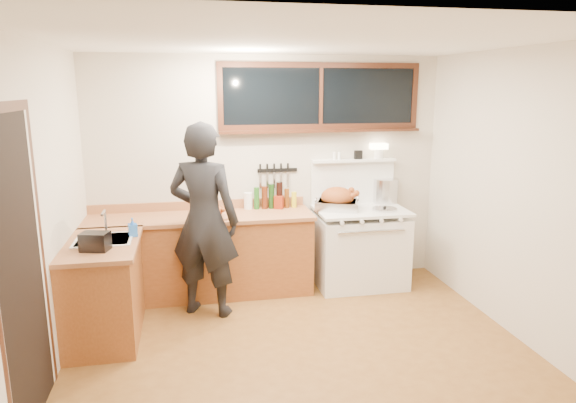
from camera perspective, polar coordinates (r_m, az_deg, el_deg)
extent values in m
cube|color=brown|center=(4.67, 1.47, -16.37)|extent=(4.00, 3.50, 0.02)
cube|color=beige|center=(5.91, -2.21, 3.33)|extent=(4.00, 0.05, 2.60)
cube|color=beige|center=(2.57, 10.40, -9.42)|extent=(4.00, 0.05, 2.60)
cube|color=beige|center=(4.25, -26.15, -1.68)|extent=(0.05, 3.50, 2.60)
cube|color=beige|center=(5.04, 24.67, 0.54)|extent=(0.05, 3.50, 2.60)
cube|color=white|center=(4.10, 1.69, 17.80)|extent=(4.00, 3.50, 0.05)
cube|color=brown|center=(5.73, -9.59, -6.10)|extent=(2.40, 0.60, 0.86)
cube|color=#9F643F|center=(5.60, -9.75, -1.77)|extent=(2.44, 0.64, 0.04)
cube|color=#9F643F|center=(5.87, -9.86, -0.40)|extent=(2.40, 0.03, 0.10)
sphere|color=#B78C38|center=(5.46, -20.18, -4.71)|extent=(0.03, 0.03, 0.03)
sphere|color=#B78C38|center=(5.40, -14.93, -4.54)|extent=(0.03, 0.03, 0.03)
sphere|color=#B78C38|center=(5.39, -9.60, -4.33)|extent=(0.03, 0.03, 0.03)
sphere|color=#B78C38|center=(5.42, -4.30, -4.07)|extent=(0.03, 0.03, 0.03)
sphere|color=#B78C38|center=(5.49, 0.38, -3.82)|extent=(0.03, 0.03, 0.03)
cube|color=brown|center=(5.02, -19.74, -9.45)|extent=(0.60, 1.05, 0.86)
cube|color=#9F643F|center=(4.87, -20.02, -4.54)|extent=(0.64, 1.09, 0.04)
cube|color=white|center=(4.96, -19.74, -4.72)|extent=(0.45, 0.40, 0.14)
cube|color=white|center=(4.94, -19.80, -4.00)|extent=(0.50, 0.45, 0.01)
cylinder|color=silver|center=(5.08, -19.61, -2.18)|extent=(0.02, 0.02, 0.24)
cylinder|color=silver|center=(4.98, -19.83, -1.19)|extent=(0.02, 0.18, 0.02)
cube|color=white|center=(6.00, 7.95, -5.39)|extent=(1.00, 0.70, 0.82)
cube|color=white|center=(5.87, 8.09, -0.98)|extent=(1.02, 0.72, 0.03)
cube|color=white|center=(5.67, 9.09, -5.36)|extent=(0.88, 0.02, 0.46)
cylinder|color=silver|center=(5.57, 9.28, -3.30)|extent=(0.75, 0.02, 0.02)
cylinder|color=white|center=(5.45, 6.03, -2.37)|extent=(0.04, 0.03, 0.04)
cylinder|color=white|center=(5.52, 8.21, -2.25)|extent=(0.04, 0.03, 0.04)
cylinder|color=white|center=(5.59, 10.34, -2.12)|extent=(0.04, 0.03, 0.04)
cylinder|color=white|center=(5.67, 12.41, -2.00)|extent=(0.04, 0.03, 0.04)
cube|color=white|center=(6.11, 7.19, 2.13)|extent=(1.00, 0.05, 0.50)
cube|color=white|center=(6.04, 7.34, 4.55)|extent=(1.00, 0.12, 0.03)
cylinder|color=white|center=(6.14, 10.03, 5.24)|extent=(0.11, 0.11, 0.11)
cube|color=#FFE5B2|center=(6.12, 10.06, 6.06)|extent=(0.20, 0.10, 0.07)
cube|color=black|center=(6.05, 7.81, 5.17)|extent=(0.09, 0.05, 0.10)
cylinder|color=white|center=(5.98, 5.72, 5.09)|extent=(0.04, 0.04, 0.09)
cylinder|color=white|center=(5.96, 5.16, 5.08)|extent=(0.04, 0.04, 0.09)
cube|color=black|center=(5.91, 3.66, 11.60)|extent=(2.20, 0.01, 0.62)
cube|color=black|center=(5.91, 3.72, 14.90)|extent=(2.32, 0.04, 0.06)
cube|color=black|center=(5.92, 3.62, 8.31)|extent=(2.32, 0.04, 0.06)
cube|color=black|center=(5.73, -7.56, 11.49)|extent=(0.06, 0.04, 0.62)
cube|color=black|center=(6.29, 13.87, 11.33)|extent=(0.06, 0.04, 0.62)
cube|color=black|center=(5.91, 3.67, 11.60)|extent=(0.04, 0.04, 0.62)
cube|color=black|center=(5.88, 3.73, 7.84)|extent=(2.32, 0.13, 0.03)
cube|color=black|center=(3.80, -27.38, -7.34)|extent=(0.01, 0.86, 2.10)
cube|color=black|center=(4.24, -25.56, -5.15)|extent=(0.01, 0.07, 2.10)
cube|color=black|center=(3.60, -29.08, 9.15)|extent=(0.01, 1.04, 0.07)
cube|color=black|center=(5.88, -1.19, 3.50)|extent=(0.46, 0.02, 0.04)
cube|color=silver|center=(5.86, -3.09, 2.35)|extent=(0.02, 0.00, 0.18)
cube|color=black|center=(5.83, -3.11, 3.70)|extent=(0.02, 0.02, 0.10)
cube|color=silver|center=(5.87, -2.32, 2.38)|extent=(0.02, 0.00, 0.18)
cube|color=black|center=(5.84, -2.33, 3.73)|extent=(0.02, 0.02, 0.10)
cube|color=silver|center=(5.88, -1.55, 2.40)|extent=(0.02, 0.00, 0.18)
cube|color=black|center=(5.86, -1.55, 3.75)|extent=(0.02, 0.02, 0.10)
cube|color=silver|center=(5.89, -0.78, 2.43)|extent=(0.03, 0.00, 0.18)
cube|color=black|center=(5.87, -0.78, 3.78)|extent=(0.02, 0.02, 0.10)
cube|color=silver|center=(5.91, -0.02, 2.46)|extent=(0.03, 0.00, 0.18)
cube|color=black|center=(5.89, -0.02, 3.80)|extent=(0.02, 0.02, 0.10)
imported|color=black|center=(5.11, -9.31, -2.09)|extent=(0.84, 0.72, 1.94)
imported|color=blue|center=(4.96, -16.88, -2.74)|extent=(0.09, 0.10, 0.17)
cube|color=black|center=(4.64, -20.64, -4.18)|extent=(0.26, 0.21, 0.16)
cube|color=#9F643F|center=(5.45, -8.27, -1.79)|extent=(0.47, 0.42, 0.02)
ellipsoid|color=brown|center=(5.43, -8.30, -1.12)|extent=(0.25, 0.22, 0.12)
sphere|color=brown|center=(5.48, -7.32, -0.71)|extent=(0.05, 0.05, 0.05)
sphere|color=brown|center=(5.38, -7.25, -0.94)|extent=(0.05, 0.05, 0.05)
cube|color=silver|center=(5.82, 5.48, -0.38)|extent=(0.57, 0.50, 0.10)
cube|color=#3F3F42|center=(5.81, 5.49, -0.05)|extent=(0.50, 0.43, 0.03)
torus|color=silver|center=(5.74, 3.13, 0.00)|extent=(0.05, 0.10, 0.10)
torus|color=silver|center=(5.88, 7.79, 0.20)|extent=(0.05, 0.10, 0.10)
ellipsoid|color=brown|center=(5.80, 5.50, 0.49)|extent=(0.44, 0.39, 0.23)
cylinder|color=brown|center=(5.75, 6.96, 0.55)|extent=(0.14, 0.10, 0.10)
sphere|color=brown|center=(5.76, 7.61, 0.91)|extent=(0.07, 0.07, 0.07)
cylinder|color=brown|center=(5.91, 6.43, 0.90)|extent=(0.14, 0.10, 0.10)
sphere|color=brown|center=(5.93, 7.06, 1.26)|extent=(0.07, 0.07, 0.07)
cylinder|color=silver|center=(6.24, 10.79, 1.23)|extent=(0.40, 0.40, 0.29)
cylinder|color=silver|center=(6.12, 6.68, 0.32)|extent=(0.17, 0.17, 0.12)
cylinder|color=black|center=(6.21, 6.27, 0.98)|extent=(0.03, 0.16, 0.02)
cylinder|color=silver|center=(5.86, 10.67, -0.83)|extent=(0.37, 0.37, 0.02)
sphere|color=black|center=(5.86, 10.68, -0.66)|extent=(0.03, 0.03, 0.03)
cube|color=maroon|center=(5.82, -1.02, -0.08)|extent=(0.12, 0.11, 0.15)
cylinder|color=white|center=(5.82, -4.45, 0.08)|extent=(0.10, 0.10, 0.19)
cylinder|color=black|center=(5.80, -3.51, 0.37)|extent=(0.06, 0.06, 0.25)
cylinder|color=black|center=(5.81, -2.62, 0.45)|extent=(0.07, 0.07, 0.26)
cylinder|color=black|center=(5.82, -1.85, 0.58)|extent=(0.06, 0.06, 0.28)
cylinder|color=black|center=(5.83, -0.96, 0.71)|extent=(0.07, 0.07, 0.30)
cylinder|color=black|center=(5.85, -0.14, 0.36)|extent=(0.06, 0.06, 0.22)
cylinder|color=black|center=(5.87, 0.67, 0.21)|extent=(0.06, 0.06, 0.18)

